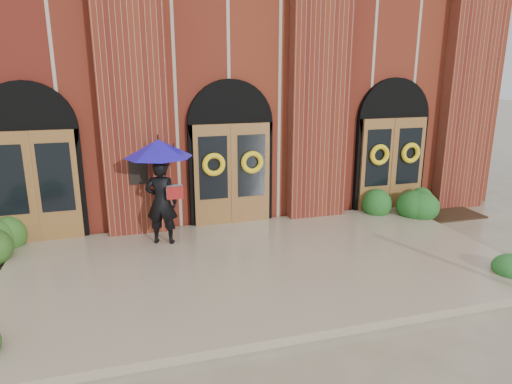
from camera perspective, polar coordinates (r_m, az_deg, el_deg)
name	(u,v)px	position (r m, az deg, el deg)	size (l,w,h in m)	color
ground	(265,272)	(9.26, 1.10, -9.95)	(90.00, 90.00, 0.00)	gray
landing	(263,265)	(9.36, 0.83, -9.16)	(10.00, 5.30, 0.15)	gray
church_building	(192,80)	(16.96, -8.02, 13.64)	(16.20, 12.53, 7.00)	maroon
man_with_umbrella	(160,172)	(10.05, -11.92, 2.51)	(1.84, 1.84, 2.33)	black
hedge_wall_right	(422,203)	(13.27, 20.03, -1.24)	(2.98, 1.19, 0.77)	#1C501C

